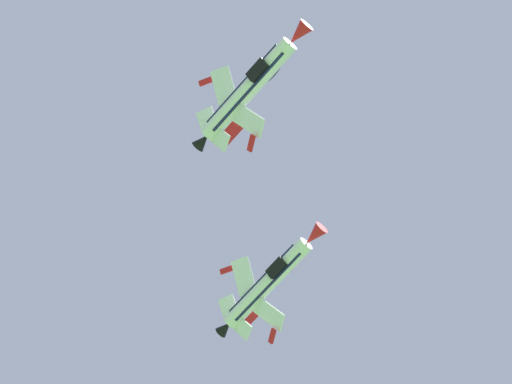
% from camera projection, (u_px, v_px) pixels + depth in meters
% --- Properties ---
extents(fighter_jet_right_wing, '(15.91, 6.88, 8.05)m').
position_uv_depth(fighter_jet_right_wing, '(250.00, 88.00, 114.13)').
color(fighter_jet_right_wing, white).
extents(fighter_jet_left_outer, '(15.91, 7.28, 7.71)m').
position_uv_depth(fighter_jet_left_outer, '(270.00, 282.00, 124.05)').
color(fighter_jet_left_outer, white).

